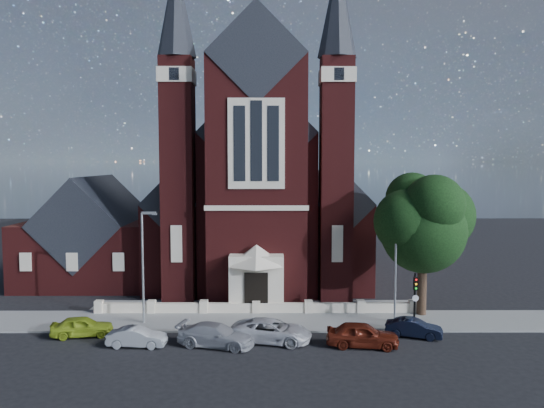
{
  "coord_description": "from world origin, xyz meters",
  "views": [
    {
      "loc": [
        1.05,
        -33.19,
        11.59
      ],
      "look_at": [
        1.23,
        12.0,
        8.0
      ],
      "focal_mm": 35.0,
      "sensor_mm": 36.0,
      "label": 1
    }
  ],
  "objects": [
    {
      "name": "street_tree",
      "position": [
        12.6,
        5.71,
        6.96
      ],
      "size": [
        6.4,
        6.6,
        10.7
      ],
      "color": "black",
      "rests_on": "ground"
    },
    {
      "name": "car_lime_van",
      "position": [
        -11.46,
        1.31,
        0.68
      ],
      "size": [
        4.19,
        2.29,
        1.35
      ],
      "primitive_type": "imported",
      "rotation": [
        0.0,
        0.0,
        1.75
      ],
      "color": "#92AB22",
      "rests_on": "ground"
    },
    {
      "name": "car_dark_red",
      "position": [
        6.86,
        -0.74,
        0.77
      ],
      "size": [
        4.71,
        2.38,
        1.54
      ],
      "primitive_type": "imported",
      "rotation": [
        0.0,
        0.0,
        1.44
      ],
      "color": "#5D1C10",
      "rests_on": "ground"
    },
    {
      "name": "church",
      "position": [
        -0.0,
        22.94,
        8.19
      ],
      "size": [
        20.01,
        34.9,
        29.2
      ],
      "color": "#4C1414",
      "rests_on": "ground"
    },
    {
      "name": "car_silver_a",
      "position": [
        -7.31,
        -0.66,
        0.61
      ],
      "size": [
        3.76,
        1.5,
        1.22
      ],
      "primitive_type": "imported",
      "rotation": [
        0.0,
        0.0,
        1.51
      ],
      "color": "#969A9D",
      "rests_on": "ground"
    },
    {
      "name": "street_lamp_left",
      "position": [
        -7.91,
        4.0,
        4.6
      ],
      "size": [
        1.16,
        0.22,
        8.09
      ],
      "color": "gray",
      "rests_on": "ground"
    },
    {
      "name": "car_navy",
      "position": [
        10.59,
        1.08,
        0.61
      ],
      "size": [
        3.91,
        2.4,
        1.22
      ],
      "primitive_type": "imported",
      "rotation": [
        0.0,
        0.0,
        1.24
      ],
      "color": "black",
      "rests_on": "ground"
    },
    {
      "name": "traffic_signal",
      "position": [
        11.0,
        2.43,
        2.58
      ],
      "size": [
        0.28,
        0.42,
        4.0
      ],
      "color": "black",
      "rests_on": "ground"
    },
    {
      "name": "car_white_suv",
      "position": [
        1.15,
        0.19,
        0.72
      ],
      "size": [
        5.63,
        3.56,
        1.45
      ],
      "primitive_type": "imported",
      "rotation": [
        0.0,
        0.0,
        1.33
      ],
      "color": "silver",
      "rests_on": "ground"
    },
    {
      "name": "parish_hall",
      "position": [
        -16.0,
        18.0,
        4.01
      ],
      "size": [
        12.0,
        12.2,
        10.24
      ],
      "color": "#4C1414",
      "rests_on": "ground"
    },
    {
      "name": "street_lamp_right",
      "position": [
        10.09,
        4.0,
        4.6
      ],
      "size": [
        1.16,
        0.22,
        8.09
      ],
      "color": "gray",
      "rests_on": "ground"
    },
    {
      "name": "ground",
      "position": [
        0.0,
        15.0,
        0.0
      ],
      "size": [
        120.0,
        120.0,
        0.0
      ],
      "primitive_type": "plane",
      "color": "black",
      "rests_on": "ground"
    },
    {
      "name": "pavement_strip",
      "position": [
        0.0,
        4.5,
        0.0
      ],
      "size": [
        60.0,
        5.0,
        0.12
      ],
      "primitive_type": "cube",
      "color": "gray",
      "rests_on": "ground"
    },
    {
      "name": "car_silver_b",
      "position": [
        -2.35,
        -0.61,
        0.71
      ],
      "size": [
        5.23,
        3.14,
        1.42
      ],
      "primitive_type": "imported",
      "rotation": [
        0.0,
        0.0,
        1.32
      ],
      "color": "#9A9BA1",
      "rests_on": "ground"
    },
    {
      "name": "forecourt_paving",
      "position": [
        0.0,
        8.5,
        0.0
      ],
      "size": [
        26.0,
        3.0,
        0.14
      ],
      "primitive_type": "cube",
      "color": "gray",
      "rests_on": "ground"
    },
    {
      "name": "forecourt_wall",
      "position": [
        0.0,
        6.5,
        0.0
      ],
      "size": [
        24.0,
        0.4,
        0.9
      ],
      "primitive_type": "cube",
      "color": "beige",
      "rests_on": "ground"
    }
  ]
}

